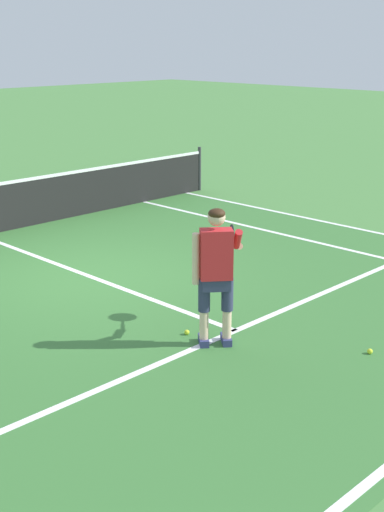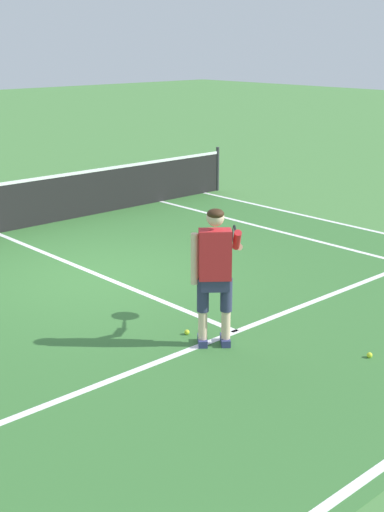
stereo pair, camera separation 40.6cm
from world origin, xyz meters
The scene contains 9 objects.
ground_plane centered at (0.00, 0.00, 0.00)m, with size 80.00×80.00×0.00m, color #477F3D.
court_inner_surface centered at (0.00, -1.29, 0.00)m, with size 10.98×9.72×0.00m, color #387033.
line_service centered at (0.00, -3.03, 0.00)m, with size 8.23×0.10×0.01m, color white.
line_centre_service centered at (0.00, 0.17, 0.00)m, with size 0.10×6.40×0.01m, color white.
line_singles_right centered at (4.12, -1.29, 0.00)m, with size 0.10×9.32×0.01m, color white.
line_doubles_right centered at (5.49, -1.29, 0.00)m, with size 0.10×9.32×0.01m, color white.
tennis_player centered at (-0.47, -3.11, 0.99)m, with size 1.13×0.81×1.71m.
tennis_ball_near_feet centered at (-0.52, -2.67, 0.03)m, with size 0.07×0.07×0.07m, color #CCE02D.
tennis_ball_by_baseline centered at (0.61, -4.61, 0.03)m, with size 0.07×0.07×0.07m, color #CCE02D.
Camera 2 is at (-5.96, -8.71, 3.57)m, focal length 48.98 mm.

